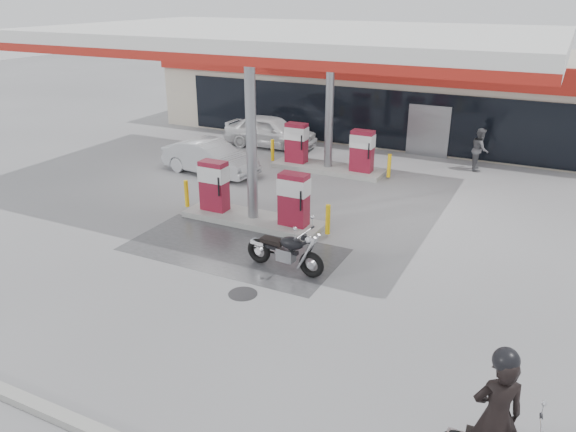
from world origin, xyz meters
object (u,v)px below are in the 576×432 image
at_px(parked_motorcycle, 286,252).
at_px(hatchback_silver, 210,157).
at_px(biker_main, 496,416).
at_px(sedan_white, 270,131).
at_px(pump_island_near, 253,201).
at_px(pump_island_far, 328,153).
at_px(parked_car_left, 293,117).
at_px(attendant, 480,149).

distance_m(parked_motorcycle, hatchback_silver, 8.75).
bearing_deg(parked_motorcycle, biker_main, -33.92).
height_order(biker_main, hatchback_silver, biker_main).
distance_m(sedan_white, hatchback_silver, 4.61).
distance_m(pump_island_near, pump_island_far, 6.00).
bearing_deg(parked_car_left, sedan_white, -158.26).
bearing_deg(parked_motorcycle, pump_island_far, 110.03).
height_order(pump_island_near, parked_motorcycle, pump_island_near).
distance_m(sedan_white, parked_car_left, 3.87).
relative_size(parked_motorcycle, attendant, 1.34).
relative_size(pump_island_near, parked_motorcycle, 2.27).
height_order(attendant, parked_car_left, attendant).
bearing_deg(sedan_white, parked_motorcycle, -150.03).
distance_m(pump_island_far, parked_motorcycle, 8.75).
xyz_separation_m(parked_motorcycle, attendant, (2.99, 11.23, 0.33)).
distance_m(parked_motorcycle, sedan_white, 12.27).
xyz_separation_m(pump_island_far, sedan_white, (-3.77, 2.20, 0.02)).
xyz_separation_m(hatchback_silver, parked_car_left, (-0.52, 8.40, -0.04)).
bearing_deg(sedan_white, hatchback_silver, 177.43).
bearing_deg(pump_island_far, parked_motorcycle, -74.37).
bearing_deg(pump_island_far, biker_main, -58.16).
xyz_separation_m(sedan_white, parked_car_left, (-0.73, 3.80, -0.12)).
relative_size(parked_motorcycle, hatchback_silver, 0.57).
bearing_deg(parked_motorcycle, pump_island_near, 138.57).
bearing_deg(attendant, pump_island_far, 105.22).
relative_size(pump_island_far, biker_main, 2.53).
xyz_separation_m(pump_island_far, biker_main, (8.00, -12.89, 0.30)).
xyz_separation_m(parked_motorcycle, sedan_white, (-6.13, 10.63, 0.22)).
bearing_deg(biker_main, parked_motorcycle, -62.20).
bearing_deg(attendant, sedan_white, 81.34).
height_order(pump_island_near, hatchback_silver, pump_island_near).
distance_m(pump_island_far, attendant, 6.04).
xyz_separation_m(sedan_white, attendant, (9.12, 0.60, 0.11)).
xyz_separation_m(pump_island_near, sedan_white, (-3.77, 8.20, 0.02)).
height_order(pump_island_near, biker_main, biker_main).
bearing_deg(sedan_white, parked_car_left, 10.79).
xyz_separation_m(pump_island_near, biker_main, (8.00, -6.89, 0.30)).
bearing_deg(pump_island_near, hatchback_silver, 137.87).
bearing_deg(biker_main, hatchback_silver, -65.08).
bearing_deg(pump_island_far, hatchback_silver, -148.91).
relative_size(pump_island_near, sedan_white, 1.20).
relative_size(sedan_white, parked_car_left, 1.02).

